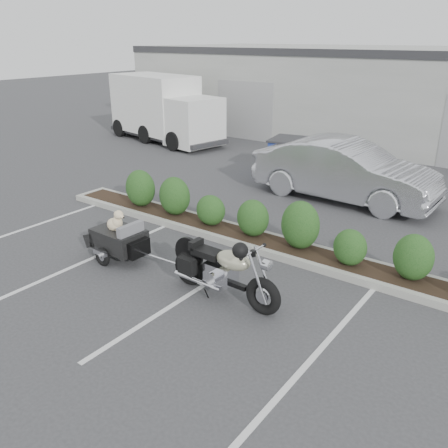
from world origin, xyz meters
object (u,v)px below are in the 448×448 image
Objects in this scene: motorcycle at (223,271)px; delivery_truck at (164,110)px; dumpster at (300,159)px; pet_trailer at (119,238)px; sedan at (345,171)px.

delivery_truck is (-10.47, 9.74, 0.83)m from motorcycle.
delivery_truck reaches higher than dumpster.
delivery_truck is (-7.83, 1.81, 0.71)m from dumpster.
dumpster is (0.14, 7.91, 0.18)m from pet_trailer.
pet_trailer is 0.29× the size of delivery_truck.
motorcycle is 1.09× the size of dumpster.
motorcycle is 14.32m from delivery_truck.
pet_trailer is 0.36× the size of sedan.
pet_trailer is 0.86× the size of dumpster.
motorcycle is 0.45× the size of sedan.
pet_trailer is at bearing -102.21° from dumpster.
sedan reaches higher than motorcycle.
motorcycle is at bearing -32.42° from delivery_truck.
sedan is at bearing 73.03° from pet_trailer.
sedan is (-0.53, 6.64, 0.32)m from motorcycle.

